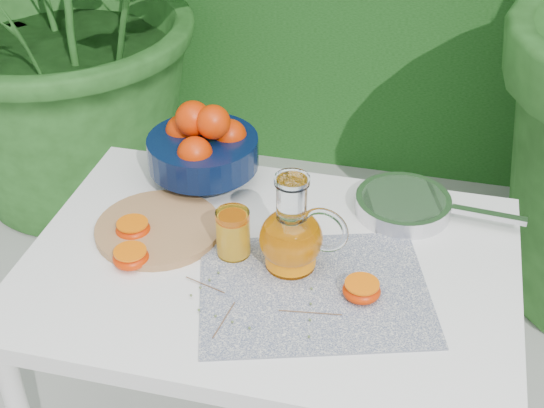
% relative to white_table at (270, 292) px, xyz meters
% --- Properties ---
extents(white_table, '(1.00, 0.70, 0.75)m').
position_rel_white_table_xyz_m(white_table, '(0.00, 0.00, 0.00)').
color(white_table, white).
rests_on(white_table, ground).
extents(placemat, '(0.52, 0.46, 0.00)m').
position_rel_white_table_xyz_m(placemat, '(0.11, -0.07, 0.08)').
color(placemat, '#0B1842').
rests_on(placemat, white_table).
extents(cutting_board, '(0.29, 0.29, 0.02)m').
position_rel_white_table_xyz_m(cutting_board, '(-0.26, 0.04, 0.09)').
color(cutting_board, '#9C7046').
rests_on(cutting_board, white_table).
extents(fruit_bowl, '(0.27, 0.27, 0.20)m').
position_rel_white_table_xyz_m(fruit_bowl, '(-0.22, 0.26, 0.17)').
color(fruit_bowl, black).
rests_on(fruit_bowl, white_table).
extents(juice_pitcher, '(0.19, 0.14, 0.21)m').
position_rel_white_table_xyz_m(juice_pitcher, '(0.05, -0.00, 0.16)').
color(juice_pitcher, white).
rests_on(juice_pitcher, white_table).
extents(juice_tumbler, '(0.07, 0.07, 0.10)m').
position_rel_white_table_xyz_m(juice_tumbler, '(-0.08, 0.01, 0.13)').
color(juice_tumbler, white).
rests_on(juice_tumbler, white_table).
extents(saute_pan, '(0.38, 0.23, 0.04)m').
position_rel_white_table_xyz_m(saute_pan, '(0.25, 0.24, 0.10)').
color(saute_pan, silver).
rests_on(saute_pan, white_table).
extents(orange_halves, '(0.58, 0.17, 0.04)m').
position_rel_white_table_xyz_m(orange_halves, '(-0.13, -0.04, 0.10)').
color(orange_halves, red).
rests_on(orange_halves, white_table).
extents(thyme_sprigs, '(0.32, 0.18, 0.01)m').
position_rel_white_table_xyz_m(thyme_sprigs, '(-0.01, -0.14, 0.09)').
color(thyme_sprigs, brown).
rests_on(thyme_sprigs, white_table).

